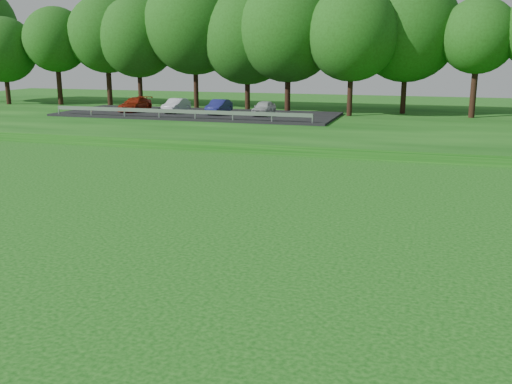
# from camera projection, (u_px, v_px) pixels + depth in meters

# --- Properties ---
(berm) EXTENTS (130.00, 30.00, 0.60)m
(berm) POSITION_uv_depth(u_px,v_px,m) (492.00, 127.00, 43.68)
(berm) COLOR #0C420C
(berm) RESTS_ON ground
(treeline) EXTENTS (104.00, 7.00, 15.00)m
(treeline) POSITION_uv_depth(u_px,v_px,m) (497.00, 24.00, 45.54)
(treeline) COLOR #1B4610
(treeline) RESTS_ON berm
(parking_lot) EXTENTS (24.00, 9.00, 1.38)m
(parking_lot) POSITION_uv_depth(u_px,v_px,m) (194.00, 111.00, 49.24)
(parking_lot) COLOR black
(parking_lot) RESTS_ON berm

